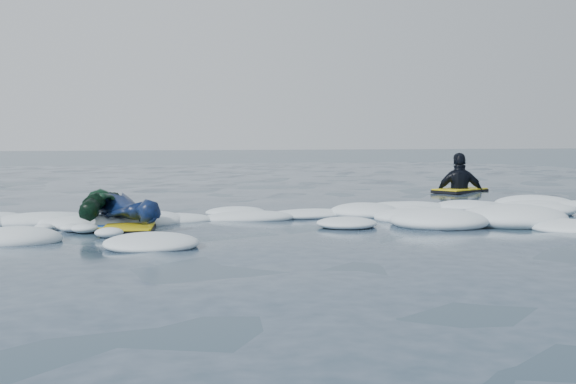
{
  "coord_description": "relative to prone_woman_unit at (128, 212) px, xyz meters",
  "views": [
    {
      "loc": [
        -1.76,
        -6.97,
        0.97
      ],
      "look_at": [
        1.02,
        1.6,
        0.32
      ],
      "focal_mm": 45.0,
      "sensor_mm": 36.0,
      "label": 1
    }
  ],
  "objects": [
    {
      "name": "foam_band",
      "position": [
        1.01,
        0.0,
        -0.19
      ],
      "size": [
        12.0,
        3.1,
        0.3
      ],
      "primitive_type": null,
      "color": "white",
      "rests_on": "ground"
    },
    {
      "name": "prone_woman_unit",
      "position": [
        0.0,
        0.0,
        0.0
      ],
      "size": [
        0.91,
        1.52,
        0.37
      ],
      "rotation": [
        0.0,
        0.0,
        1.38
      ],
      "color": "black",
      "rests_on": "ground"
    },
    {
      "name": "prone_child_unit",
      "position": [
        -0.26,
        0.24,
        0.03
      ],
      "size": [
        0.81,
        1.18,
        0.42
      ],
      "rotation": [
        0.0,
        0.0,
        1.39
      ],
      "color": "black",
      "rests_on": "ground"
    },
    {
      "name": "waiting_rider_unit",
      "position": [
        6.31,
        3.56,
        -0.24
      ],
      "size": [
        1.21,
        0.97,
        1.59
      ],
      "rotation": [
        0.0,
        0.0,
        0.43
      ],
      "color": "black",
      "rests_on": "ground"
    },
    {
      "name": "ground",
      "position": [
        1.01,
        -1.03,
        -0.19
      ],
      "size": [
        120.0,
        120.0,
        0.0
      ],
      "primitive_type": "plane",
      "color": "#1C3845",
      "rests_on": "ground"
    }
  ]
}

